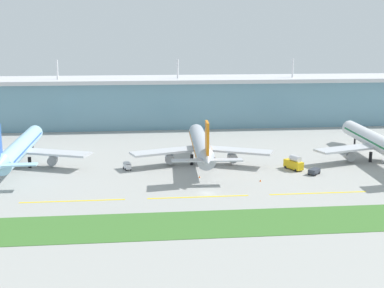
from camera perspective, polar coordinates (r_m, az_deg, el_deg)
ground_plane at (r=145.32m, az=1.75°, el=-5.49°), size 600.00×600.00×0.00m
terminal_building at (r=253.40m, az=-1.67°, el=4.79°), size 288.00×34.00×32.35m
airliner_near at (r=181.81m, az=-18.54°, el=-0.44°), size 48.80×63.13×18.90m
airliner_middle at (r=176.58m, az=0.99°, el=-0.17°), size 48.74×59.51×18.90m
airliner_far at (r=191.97m, az=20.00°, el=0.09°), size 48.69×69.60×18.90m
taxiway_stripe_mid_west at (r=142.34m, az=-13.10°, el=-6.18°), size 28.00×0.70×0.04m
taxiway_stripe_centre at (r=142.05m, az=0.71°, el=-5.89°), size 28.00×0.70×0.04m
taxiway_stripe_mid_east at (r=149.69m, az=13.80°, el=-5.31°), size 28.00×0.70×0.04m
grass_verge at (r=123.17m, az=3.23°, el=-8.76°), size 300.00×18.00×0.10m
baggage_cart at (r=171.16m, az=-7.20°, el=-2.44°), size 2.94×3.98×2.48m
fuel_truck at (r=172.88m, az=11.23°, el=-2.09°), size 5.32×7.63×4.95m
pushback_tug at (r=168.73m, az=13.39°, el=-2.94°), size 4.76×4.85×1.85m
safety_cone_left_wingtip at (r=157.90m, az=7.59°, el=-4.03°), size 0.56×0.56×0.70m
safety_cone_nose_front at (r=160.57m, az=0.82°, el=-3.65°), size 0.56×0.56×0.70m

